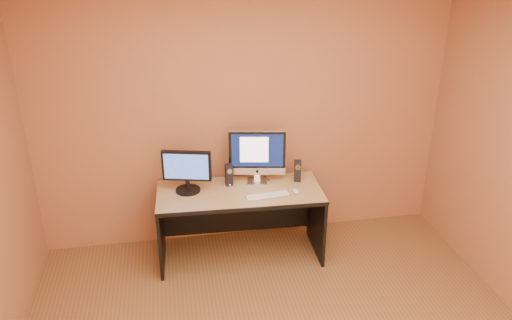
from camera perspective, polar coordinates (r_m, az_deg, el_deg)
name	(u,v)px	position (r m, az deg, el deg)	size (l,w,h in m)	color
walls	(298,219)	(3.01, 4.82, -6.76)	(4.00, 4.00, 2.60)	#945C3B
desk	(240,224)	(4.80, -1.81, -7.33)	(1.52, 0.67, 0.70)	tan
imac	(257,157)	(4.69, 0.14, 0.36)	(0.54, 0.20, 0.52)	silver
second_monitor	(187,171)	(4.58, -7.90, -1.30)	(0.46, 0.23, 0.40)	black
speaker_left	(229,175)	(4.70, -3.11, -1.72)	(0.06, 0.07, 0.21)	black
speaker_right	(298,171)	(4.79, 4.77, -1.25)	(0.06, 0.07, 0.21)	black
keyboard	(268,196)	(4.53, 1.38, -4.09)	(0.41, 0.11, 0.02)	silver
mouse	(296,191)	(4.60, 4.58, -3.56)	(0.06, 0.10, 0.03)	white
cable_a	(265,177)	(4.89, 1.07, -1.93)	(0.01, 0.01, 0.21)	black
cable_b	(262,175)	(4.92, 0.66, -1.76)	(0.01, 0.01, 0.17)	black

